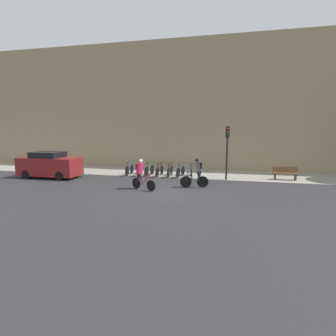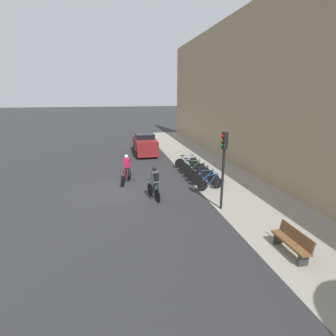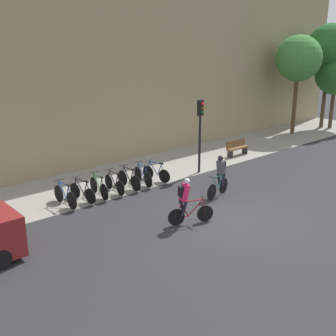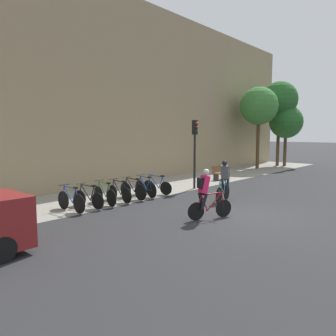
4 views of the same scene
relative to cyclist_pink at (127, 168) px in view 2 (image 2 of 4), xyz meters
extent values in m
plane|color=#2B2B2D|center=(1.44, -0.65, -0.95)|extent=(200.00, 200.00, 0.00)
cube|color=gray|center=(1.44, 6.10, -0.94)|extent=(44.00, 4.50, 0.01)
cube|color=#9E8966|center=(1.44, 8.65, 4.51)|extent=(44.00, 0.60, 10.91)
cylinder|color=black|center=(0.69, -0.30, -0.63)|extent=(0.59, 0.28, 0.63)
cylinder|color=black|center=(-0.34, 0.15, -0.63)|extent=(0.59, 0.28, 0.63)
cylinder|color=maroon|center=(0.34, -0.15, -0.35)|extent=(0.58, 0.28, 0.62)
cylinder|color=maroon|center=(-0.04, 0.02, -0.36)|extent=(0.28, 0.15, 0.58)
cylinder|color=maroon|center=(0.23, -0.10, -0.06)|extent=(0.78, 0.37, 0.07)
cylinder|color=maroon|center=(-0.13, 0.06, -0.64)|extent=(0.42, 0.21, 0.05)
cylinder|color=maroon|center=(-0.24, 0.11, -0.35)|extent=(0.23, 0.12, 0.56)
cylinder|color=maroon|center=(0.65, -0.28, -0.34)|extent=(0.13, 0.08, 0.59)
cylinder|color=black|center=(0.61, -0.26, -0.01)|extent=(0.21, 0.43, 0.03)
cube|color=black|center=(-0.15, 0.07, -0.04)|extent=(0.22, 0.15, 0.06)
cube|color=#EA1E56|center=(-0.06, 0.03, 0.29)|extent=(0.42, 0.42, 0.63)
sphere|color=silver|center=(0.01, -0.01, 0.70)|extent=(0.29, 0.29, 0.22)
cylinder|color=black|center=(-0.15, -0.06, -0.28)|extent=(0.30, 0.21, 0.56)
cylinder|color=black|center=(-0.06, 0.15, -0.28)|extent=(0.26, 0.20, 0.56)
cube|color=black|center=(-0.19, 0.08, 0.34)|extent=(0.23, 0.29, 0.36)
cylinder|color=black|center=(2.47, 1.04, -0.60)|extent=(0.68, 0.19, 0.69)
cylinder|color=black|center=(3.44, 1.26, -0.60)|extent=(0.68, 0.19, 0.69)
cylinder|color=teal|center=(2.80, 1.11, -0.32)|extent=(0.55, 0.16, 0.62)
cylinder|color=teal|center=(3.16, 1.20, -0.33)|extent=(0.26, 0.10, 0.58)
cylinder|color=teal|center=(2.91, 1.14, -0.04)|extent=(0.73, 0.20, 0.07)
cylinder|color=teal|center=(3.25, 1.22, -0.61)|extent=(0.40, 0.12, 0.05)
cylinder|color=teal|center=(3.36, 1.24, -0.33)|extent=(0.21, 0.08, 0.56)
cylinder|color=teal|center=(2.51, 1.05, -0.31)|extent=(0.12, 0.06, 0.58)
cylinder|color=black|center=(2.55, 1.06, 0.02)|extent=(0.13, 0.45, 0.03)
cube|color=black|center=(3.27, 1.22, -0.01)|extent=(0.21, 0.12, 0.06)
cube|color=#4C4C51|center=(3.17, 1.20, 0.32)|extent=(0.38, 0.38, 0.63)
sphere|color=black|center=(3.09, 1.18, 0.73)|extent=(0.26, 0.26, 0.22)
cylinder|color=black|center=(3.20, 1.32, -0.26)|extent=(0.29, 0.17, 0.56)
cylinder|color=black|center=(3.25, 1.10, -0.26)|extent=(0.26, 0.16, 0.56)
cube|color=black|center=(3.31, 1.23, 0.37)|extent=(0.19, 0.28, 0.36)
cylinder|color=black|center=(-2.44, 5.02, -0.59)|extent=(0.05, 0.72, 0.72)
cylinder|color=black|center=(-2.43, 3.97, -0.59)|extent=(0.05, 0.72, 0.72)
cylinder|color=#1E478C|center=(-2.44, 4.66, -0.30)|extent=(0.05, 0.58, 0.63)
cylinder|color=#1E478C|center=(-2.43, 4.27, -0.32)|extent=(0.04, 0.27, 0.58)
cylinder|color=#1E478C|center=(-2.44, 4.55, -0.02)|extent=(0.05, 0.79, 0.07)
cylinder|color=#1E478C|center=(-2.43, 4.18, -0.59)|extent=(0.04, 0.43, 0.05)
cylinder|color=#1E478C|center=(-2.43, 4.06, -0.31)|extent=(0.04, 0.22, 0.56)
cylinder|color=#1E478C|center=(-2.44, 4.98, -0.30)|extent=(0.04, 0.12, 0.59)
cylinder|color=black|center=(-2.44, 4.94, 0.03)|extent=(0.46, 0.04, 0.03)
cube|color=black|center=(-2.43, 4.16, 0.00)|extent=(0.08, 0.20, 0.06)
cylinder|color=black|center=(-1.71, 5.00, -0.62)|extent=(0.12, 0.66, 0.66)
cylinder|color=black|center=(-1.58, 3.99, -0.62)|extent=(0.12, 0.66, 0.66)
cylinder|color=black|center=(-1.66, 4.66, -0.33)|extent=(0.11, 0.56, 0.62)
cylinder|color=black|center=(-1.62, 4.28, -0.35)|extent=(0.07, 0.26, 0.58)
cylinder|color=black|center=(-1.65, 4.54, -0.05)|extent=(0.14, 0.75, 0.07)
cylinder|color=black|center=(-1.60, 4.19, -0.62)|extent=(0.08, 0.41, 0.05)
cylinder|color=black|center=(-1.59, 4.08, -0.34)|extent=(0.06, 0.22, 0.56)
cylinder|color=black|center=(-1.70, 4.96, -0.33)|extent=(0.05, 0.12, 0.58)
cylinder|color=black|center=(-1.70, 4.92, 0.00)|extent=(0.46, 0.09, 0.03)
cube|color=black|center=(-1.60, 4.17, -0.03)|extent=(0.11, 0.21, 0.06)
cylinder|color=black|center=(-0.79, 5.02, -0.59)|extent=(0.12, 0.71, 0.71)
cylinder|color=black|center=(-0.92, 3.97, -0.59)|extent=(0.12, 0.71, 0.71)
cylinder|color=#2D6B33|center=(-0.83, 4.66, -0.31)|extent=(0.11, 0.58, 0.62)
cylinder|color=#2D6B33|center=(-0.88, 4.28, -0.32)|extent=(0.07, 0.27, 0.58)
cylinder|color=#2D6B33|center=(-0.85, 4.55, -0.03)|extent=(0.14, 0.78, 0.07)
cylinder|color=#2D6B33|center=(-0.89, 4.18, -0.60)|extent=(0.09, 0.42, 0.05)
cylinder|color=#2D6B33|center=(-0.91, 4.07, -0.32)|extent=(0.06, 0.22, 0.56)
cylinder|color=#2D6B33|center=(-0.79, 4.97, -0.30)|extent=(0.05, 0.12, 0.59)
cylinder|color=black|center=(-0.80, 4.93, 0.03)|extent=(0.46, 0.09, 0.03)
cube|color=black|center=(-0.89, 4.16, 0.00)|extent=(0.10, 0.21, 0.06)
cylinder|color=black|center=(-0.01, 5.02, -0.61)|extent=(0.10, 0.67, 0.67)
cylinder|color=black|center=(-0.11, 3.97, -0.61)|extent=(0.10, 0.67, 0.67)
cylinder|color=black|center=(-0.04, 4.66, -0.33)|extent=(0.09, 0.58, 0.62)
cylinder|color=black|center=(-0.08, 4.27, -0.35)|extent=(0.06, 0.27, 0.58)
cylinder|color=black|center=(-0.05, 4.55, -0.05)|extent=(0.11, 0.79, 0.07)
cylinder|color=black|center=(-0.09, 4.18, -0.62)|extent=(0.07, 0.43, 0.05)
cylinder|color=black|center=(-0.10, 4.06, -0.34)|extent=(0.05, 0.22, 0.56)
cylinder|color=black|center=(-0.01, 4.98, -0.32)|extent=(0.05, 0.12, 0.59)
cylinder|color=black|center=(-0.02, 4.94, 0.01)|extent=(0.46, 0.07, 0.03)
cube|color=black|center=(-0.09, 4.16, -0.02)|extent=(0.10, 0.21, 0.06)
cylinder|color=black|center=(0.74, 5.01, -0.59)|extent=(0.05, 0.71, 0.71)
cylinder|color=black|center=(0.72, 3.98, -0.59)|extent=(0.05, 0.71, 0.71)
cylinder|color=black|center=(0.74, 4.66, -0.31)|extent=(0.05, 0.56, 0.62)
cylinder|color=black|center=(0.73, 4.28, -0.32)|extent=(0.04, 0.26, 0.58)
cylinder|color=black|center=(0.73, 4.55, -0.02)|extent=(0.05, 0.76, 0.07)
cylinder|color=black|center=(0.73, 4.19, -0.60)|extent=(0.04, 0.41, 0.05)
cylinder|color=black|center=(0.73, 4.07, -0.31)|extent=(0.04, 0.22, 0.56)
cylinder|color=black|center=(0.74, 4.97, -0.30)|extent=(0.04, 0.12, 0.59)
cylinder|color=black|center=(0.74, 4.92, 0.03)|extent=(0.46, 0.04, 0.03)
cube|color=black|center=(0.73, 4.17, 0.00)|extent=(0.08, 0.20, 0.06)
cylinder|color=black|center=(1.62, 4.99, -0.59)|extent=(0.16, 0.71, 0.71)
cylinder|color=black|center=(1.43, 4.00, -0.59)|extent=(0.16, 0.71, 0.71)
cylinder|color=#1E478C|center=(1.55, 4.65, -0.31)|extent=(0.14, 0.56, 0.62)
cylinder|color=#1E478C|center=(1.49, 4.29, -0.32)|extent=(0.09, 0.26, 0.58)
cylinder|color=#1E478C|center=(1.53, 4.54, -0.02)|extent=(0.18, 0.75, 0.07)
cylinder|color=#1E478C|center=(1.47, 4.20, -0.60)|extent=(0.10, 0.41, 0.05)
cylinder|color=#1E478C|center=(1.45, 4.09, -0.31)|extent=(0.07, 0.22, 0.56)
cylinder|color=#1E478C|center=(1.61, 4.95, -0.30)|extent=(0.06, 0.12, 0.58)
cylinder|color=black|center=(1.60, 4.91, 0.03)|extent=(0.46, 0.11, 0.03)
cube|color=black|center=(1.47, 4.18, 0.00)|extent=(0.11, 0.21, 0.06)
cylinder|color=black|center=(2.22, 4.98, -0.62)|extent=(0.16, 0.64, 0.65)
cylinder|color=black|center=(2.42, 4.00, -0.62)|extent=(0.16, 0.64, 0.65)
cylinder|color=#1E478C|center=(2.29, 4.65, -0.34)|extent=(0.15, 0.55, 0.62)
cylinder|color=#1E478C|center=(2.36, 4.29, -0.35)|extent=(0.09, 0.26, 0.58)
cylinder|color=#1E478C|center=(2.31, 4.54, -0.06)|extent=(0.18, 0.73, 0.07)
cylinder|color=#1E478C|center=(2.38, 4.20, -0.63)|extent=(0.11, 0.40, 0.05)
cylinder|color=#1E478C|center=(2.40, 4.09, -0.35)|extent=(0.07, 0.21, 0.56)
cylinder|color=#1E478C|center=(2.23, 4.94, -0.33)|extent=(0.06, 0.12, 0.58)
cylinder|color=black|center=(2.24, 4.91, 0.00)|extent=(0.46, 0.12, 0.03)
cube|color=black|center=(2.38, 4.18, -0.03)|extent=(0.12, 0.21, 0.06)
cylinder|color=black|center=(4.80, 4.09, 0.88)|extent=(0.12, 0.12, 3.65)
cube|color=black|center=(4.80, 4.09, 2.32)|extent=(0.26, 0.20, 0.76)
sphere|color=red|center=(4.80, 3.96, 2.53)|extent=(0.15, 0.15, 0.15)
sphere|color=#4C380A|center=(4.80, 3.96, 2.32)|extent=(0.15, 0.15, 0.15)
sphere|color=#0C4719|center=(4.80, 3.96, 2.11)|extent=(0.15, 0.15, 0.15)
cube|color=brown|center=(8.75, 4.88, -0.50)|extent=(1.63, 0.40, 0.08)
cube|color=brown|center=(8.75, 5.06, -0.26)|extent=(1.63, 0.12, 0.40)
cube|color=#2D2D2D|center=(8.10, 4.88, -0.72)|extent=(0.08, 0.36, 0.45)
cube|color=#2D2D2D|center=(9.40, 4.88, -0.72)|extent=(0.08, 0.36, 0.45)
cube|color=maroon|center=(-7.56, 2.10, -0.13)|extent=(4.30, 1.78, 1.27)
cube|color=black|center=(-7.67, 2.10, 0.70)|extent=(2.06, 1.57, 0.40)
cylinder|color=black|center=(-6.23, 1.28, -0.64)|extent=(0.62, 0.20, 0.62)
cylinder|color=black|center=(-6.23, 2.92, -0.64)|extent=(0.62, 0.20, 0.62)
cylinder|color=black|center=(-8.89, 1.28, -0.64)|extent=(0.62, 0.20, 0.62)
cylinder|color=black|center=(-8.89, 2.92, -0.64)|extent=(0.62, 0.20, 0.62)
camera|label=1|loc=(4.83, -14.13, 2.55)|focal=28.00mm
camera|label=2|loc=(15.47, -0.84, 4.34)|focal=28.00mm
camera|label=3|loc=(-9.74, -10.15, 5.50)|focal=45.00mm
camera|label=4|loc=(-9.12, -6.38, 2.03)|focal=35.00mm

